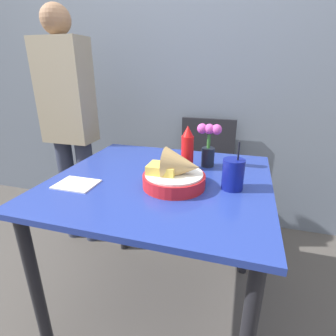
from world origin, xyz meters
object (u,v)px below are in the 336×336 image
ketchup_bottle (187,148)px  flower_vase (209,144)px  person_standing (69,120)px  chair_far_window (205,167)px  drink_cup (233,175)px  food_basket (176,174)px

ketchup_bottle → flower_vase: bearing=36.4°
flower_vase → person_standing: person_standing is taller
chair_far_window → drink_cup: (0.23, -0.84, 0.30)m
chair_far_window → flower_vase: bearing=-80.9°
ketchup_bottle → drink_cup: size_ratio=1.02×
chair_far_window → person_standing: size_ratio=0.55×
person_standing → food_basket: bearing=-30.2°
chair_far_window → food_basket: (0.01, -0.88, 0.30)m
drink_cup → flower_vase: 0.28m
food_basket → ketchup_bottle: size_ratio=1.22×
food_basket → flower_vase: bearing=72.9°
chair_far_window → drink_cup: 0.92m
chair_far_window → food_basket: size_ratio=3.36×
drink_cup → flower_vase: bearing=119.9°
chair_far_window → ketchup_bottle: size_ratio=4.09×
chair_far_window → person_standing: 1.00m
flower_vase → ketchup_bottle: bearing=-143.6°
drink_cup → person_standing: bearing=157.3°
ketchup_bottle → person_standing: bearing=161.7°
chair_far_window → person_standing: (-0.84, -0.39, 0.38)m
chair_far_window → ketchup_bottle: bearing=-89.4°
chair_far_window → drink_cup: bearing=-74.5°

